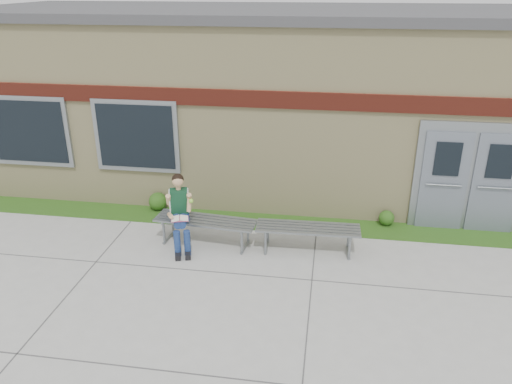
# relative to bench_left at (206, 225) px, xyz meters

# --- Properties ---
(ground) EXTENTS (80.00, 80.00, 0.00)m
(ground) POSITION_rel_bench_left_xyz_m (1.15, -1.53, -0.40)
(ground) COLOR #9E9E99
(ground) RESTS_ON ground
(grass_strip) EXTENTS (16.00, 0.80, 0.02)m
(grass_strip) POSITION_rel_bench_left_xyz_m (1.15, 1.07, -0.39)
(grass_strip) COLOR #2D5015
(grass_strip) RESTS_ON ground
(school_building) EXTENTS (16.20, 6.22, 4.20)m
(school_building) POSITION_rel_bench_left_xyz_m (1.15, 4.46, 1.70)
(school_building) COLOR beige
(school_building) RESTS_ON ground
(bench_left) EXTENTS (2.04, 0.75, 0.52)m
(bench_left) POSITION_rel_bench_left_xyz_m (0.00, 0.00, 0.00)
(bench_left) COLOR slate
(bench_left) RESTS_ON ground
(bench_right) EXTENTS (1.98, 0.60, 0.51)m
(bench_right) POSITION_rel_bench_left_xyz_m (2.00, 0.00, -0.01)
(bench_right) COLOR slate
(bench_right) RESTS_ON ground
(girl) EXTENTS (0.61, 0.90, 1.47)m
(girl) POSITION_rel_bench_left_xyz_m (-0.44, -0.21, 0.38)
(girl) COLOR navy
(girl) RESTS_ON ground
(shrub_mid) EXTENTS (0.41, 0.41, 0.41)m
(shrub_mid) POSITION_rel_bench_left_xyz_m (-1.45, 1.32, -0.18)
(shrub_mid) COLOR #2D5015
(shrub_mid) RESTS_ON grass_strip
(shrub_east) EXTENTS (0.32, 0.32, 0.32)m
(shrub_east) POSITION_rel_bench_left_xyz_m (3.60, 1.32, -0.22)
(shrub_east) COLOR #2D5015
(shrub_east) RESTS_ON grass_strip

